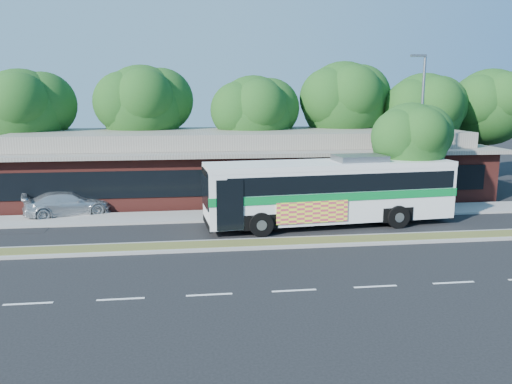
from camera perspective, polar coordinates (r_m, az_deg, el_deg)
ground at (r=22.69m, az=1.83°, el=-6.48°), size 120.00×120.00×0.00m
median_strip at (r=23.24m, az=1.59°, el=-5.86°), size 26.00×1.10×0.15m
sidewalk at (r=28.79m, az=-0.18°, el=-2.59°), size 44.00×2.60×0.12m
plaza_building at (r=34.85m, az=-1.52°, el=3.24°), size 33.20×11.20×4.45m
lamp_post at (r=30.38m, az=18.25°, el=6.82°), size 0.93×0.18×9.07m
tree_bg_a at (r=38.19m, az=-24.50°, el=8.58°), size 6.47×5.80×8.63m
tree_bg_b at (r=37.66m, az=-12.19°, el=9.70°), size 6.69×6.00×9.00m
tree_bg_c at (r=36.86m, az=0.31°, el=9.07°), size 6.24×5.60×8.26m
tree_bg_d at (r=39.37m, az=10.49°, el=10.21°), size 6.91×6.20×9.37m
tree_bg_e at (r=40.67m, az=19.03°, el=8.86°), size 6.47×5.80×8.50m
tree_bg_f at (r=44.49m, az=25.53°, el=8.94°), size 6.69×6.00×8.92m
transit_bus at (r=26.61m, az=8.54°, el=0.58°), size 13.40×4.05×3.71m
sedan at (r=30.66m, az=-20.68°, el=-1.24°), size 5.18×3.30×1.40m
sidewalk_tree at (r=29.61m, az=17.63°, el=5.86°), size 4.68×4.20×6.44m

